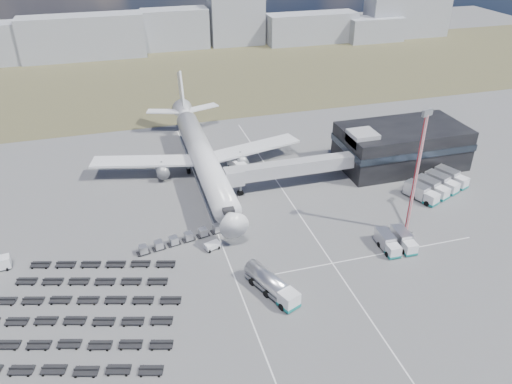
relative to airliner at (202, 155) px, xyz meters
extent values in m
plane|color=#565659|center=(0.00, -32.38, -5.29)|extent=(420.00, 420.00, 0.00)
cube|color=#443F29|center=(0.00, 77.62, -5.29)|extent=(420.00, 90.00, 0.01)
cube|color=silver|center=(-2.00, -27.38, -5.29)|extent=(0.25, 110.00, 0.01)
cube|color=silver|center=(16.00, -27.38, -5.29)|extent=(0.25, 110.00, 0.01)
cube|color=silver|center=(25.00, -40.38, -5.29)|extent=(40.00, 0.25, 0.01)
cube|color=black|center=(48.00, -8.38, -0.29)|extent=(30.00, 16.00, 10.00)
cube|color=#262D38|center=(48.00, -8.38, 0.91)|extent=(30.40, 16.40, 1.60)
cube|color=#939399|center=(36.00, -10.38, 4.21)|extent=(6.00, 6.00, 3.00)
cube|color=#939399|center=(18.10, -11.88, -0.19)|extent=(29.80, 3.00, 3.00)
cube|color=#939399|center=(4.70, -12.38, -0.19)|extent=(4.00, 3.60, 3.40)
cylinder|color=slate|center=(6.20, -11.88, -2.74)|extent=(0.70, 0.70, 5.10)
cylinder|color=black|center=(6.20, -11.88, -4.84)|extent=(1.40, 0.90, 1.40)
cylinder|color=silver|center=(0.00, -2.38, 0.01)|extent=(5.60, 48.00, 5.60)
cone|color=silver|center=(0.00, -28.88, 0.01)|extent=(5.60, 5.00, 5.60)
cone|color=silver|center=(0.00, 25.62, 0.81)|extent=(5.60, 8.00, 5.60)
cube|color=black|center=(0.00, -26.88, 0.81)|extent=(2.20, 2.00, 0.80)
cube|color=silver|center=(-13.00, 2.62, -1.19)|extent=(25.59, 11.38, 0.50)
cube|color=silver|center=(13.00, 2.62, -1.19)|extent=(25.59, 11.38, 0.50)
cylinder|color=slate|center=(-9.50, 0.62, -2.89)|extent=(3.00, 5.00, 3.00)
cylinder|color=slate|center=(9.50, 0.62, -2.89)|extent=(3.00, 5.00, 3.00)
cube|color=silver|center=(-5.50, 27.62, 1.21)|extent=(9.49, 5.63, 0.35)
cube|color=silver|center=(5.50, 27.62, 1.21)|extent=(9.49, 5.63, 0.35)
cube|color=silver|center=(0.00, 28.62, 6.51)|extent=(0.50, 9.06, 11.45)
cylinder|color=slate|center=(0.00, -23.38, -4.04)|extent=(0.50, 0.50, 2.50)
cylinder|color=slate|center=(-3.20, 1.62, -4.04)|extent=(0.60, 0.60, 2.50)
cylinder|color=slate|center=(3.20, 1.62, -4.04)|extent=(0.60, 0.60, 2.50)
cylinder|color=black|center=(0.00, -23.38, -4.79)|extent=(0.50, 1.20, 1.20)
cube|color=#9498A2|center=(-45.87, 117.21, 2.72)|extent=(29.94, 12.00, 16.03)
cube|color=#9498A2|center=(-27.30, 116.24, 3.46)|extent=(49.54, 12.00, 17.49)
cube|color=#9498A2|center=(11.78, 122.89, 3.18)|extent=(28.59, 12.00, 16.94)
cube|color=#9498A2|center=(39.56, 122.60, 6.46)|extent=(24.29, 12.00, 23.51)
cube|color=#9498A2|center=(73.55, 115.52, 1.36)|extent=(41.92, 12.00, 13.30)
cube|color=#9498A2|center=(103.23, 110.51, 0.10)|extent=(26.13, 12.00, 10.79)
cube|color=#9498A2|center=(122.12, 114.42, 6.34)|extent=(40.60, 12.00, 23.27)
cube|color=silver|center=(4.59, -48.86, -3.63)|extent=(3.60, 3.60, 2.64)
cube|color=#14716E|center=(4.59, -48.86, -4.66)|extent=(3.75, 3.75, 0.57)
cylinder|color=silver|center=(2.45, -43.65, -3.11)|extent=(5.93, 9.06, 2.87)
cube|color=slate|center=(2.45, -43.65, -4.43)|extent=(5.83, 9.02, 0.40)
cylinder|color=black|center=(3.11, -45.25, -4.72)|extent=(3.24, 2.30, 1.26)
cube|color=silver|center=(-4.00, -30.02, -4.63)|extent=(3.22, 2.42, 1.33)
cube|color=silver|center=(8.27, -0.92, -3.67)|extent=(3.81, 6.48, 2.83)
cube|color=#14716E|center=(8.27, -0.92, -4.84)|extent=(3.94, 6.60, 0.46)
cube|color=silver|center=(27.52, -41.56, -4.01)|extent=(2.34, 2.24, 2.17)
cube|color=#14716E|center=(27.52, -41.56, -4.85)|extent=(2.44, 2.35, 0.44)
cube|color=silver|center=(27.63, -38.10, -3.61)|extent=(2.51, 4.62, 2.57)
cube|color=silver|center=(30.88, -41.66, -4.01)|extent=(2.34, 2.24, 2.17)
cube|color=#14716E|center=(30.88, -41.66, -4.85)|extent=(2.44, 2.35, 0.44)
cube|color=silver|center=(30.98, -38.21, -3.61)|extent=(2.51, 4.62, 2.57)
cube|color=silver|center=(44.74, -27.45, -3.83)|extent=(3.32, 3.26, 2.47)
cube|color=#14716E|center=(44.74, -27.45, -4.79)|extent=(3.47, 3.41, 0.50)
cube|color=silver|center=(43.25, -23.81, -3.39)|extent=(4.45, 5.80, 2.92)
cube|color=silver|center=(48.27, -26.00, -3.83)|extent=(3.32, 3.26, 2.47)
cube|color=#14716E|center=(48.27, -26.00, -4.79)|extent=(3.47, 3.41, 0.50)
cube|color=silver|center=(46.78, -22.37, -3.39)|extent=(4.45, 5.80, 2.92)
cube|color=silver|center=(51.80, -24.55, -3.83)|extent=(3.32, 3.26, 2.47)
cube|color=#14716E|center=(51.80, -24.55, -4.79)|extent=(3.47, 3.41, 0.50)
cube|color=silver|center=(50.31, -20.92, -3.39)|extent=(4.45, 5.80, 2.92)
cube|color=silver|center=(55.32, -23.10, -3.83)|extent=(3.32, 3.26, 2.47)
cube|color=#14716E|center=(55.32, -23.10, -4.79)|extent=(3.47, 3.41, 0.50)
cube|color=silver|center=(53.83, -19.47, -3.39)|extent=(4.45, 5.80, 2.92)
cube|color=black|center=(-16.62, -27.94, -5.01)|extent=(2.69, 1.97, 0.17)
cube|color=silver|center=(-16.62, -27.94, -4.22)|extent=(1.78, 1.78, 1.40)
cube|color=black|center=(-13.69, -27.32, -5.01)|extent=(2.69, 1.97, 0.17)
cube|color=silver|center=(-13.69, -27.32, -4.22)|extent=(1.78, 1.78, 1.40)
cube|color=black|center=(-10.76, -26.70, -5.01)|extent=(2.69, 1.97, 0.17)
cube|color=silver|center=(-10.76, -26.70, -4.22)|extent=(1.78, 1.78, 1.40)
cube|color=black|center=(-7.83, -26.08, -5.01)|extent=(2.69, 1.97, 0.17)
cube|color=silver|center=(-7.83, -26.08, -4.22)|extent=(1.78, 1.78, 1.40)
cube|color=black|center=(-4.90, -25.46, -5.01)|extent=(2.69, 1.97, 0.17)
cube|color=silver|center=(-4.90, -25.46, -4.22)|extent=(1.78, 1.78, 1.40)
cube|color=black|center=(-1.97, -24.83, -5.01)|extent=(2.69, 1.97, 0.17)
cube|color=silver|center=(-1.97, -24.83, -4.22)|extent=(1.78, 1.78, 1.40)
cube|color=black|center=(-31.07, -51.91, -4.89)|extent=(30.75, 10.33, 0.81)
cube|color=black|center=(-29.76, -47.37, -4.89)|extent=(30.75, 10.33, 0.81)
cube|color=black|center=(-28.45, -42.83, -4.89)|extent=(30.75, 10.33, 0.81)
cube|color=black|center=(-27.15, -38.29, -4.89)|extent=(30.75, 10.33, 0.81)
cube|color=black|center=(-25.84, -33.74, -4.89)|extent=(26.42, 9.09, 0.81)
cube|color=black|center=(-24.53, -29.20, -4.89)|extent=(26.42, 9.09, 0.81)
cylinder|color=#B41C25|center=(34.26, -34.93, 7.04)|extent=(0.69, 0.69, 24.66)
cube|color=slate|center=(34.26, -34.93, 19.66)|extent=(2.43, 1.36, 1.18)
cube|color=#565659|center=(34.26, -34.93, -5.14)|extent=(1.97, 1.97, 0.30)
camera|label=1|loc=(-17.31, -105.34, 51.20)|focal=35.00mm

